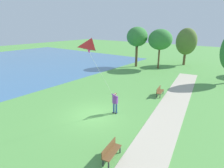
{
  "coord_description": "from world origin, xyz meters",
  "views": [
    {
      "loc": [
        9.28,
        -9.7,
        6.83
      ],
      "look_at": [
        0.59,
        1.63,
        2.28
      ],
      "focal_mm": 29.69,
      "sensor_mm": 36.0,
      "label": 1
    }
  ],
  "objects_px": {
    "tree_behind_path": "(137,37)",
    "flying_kite": "(92,46)",
    "person_kite_flyer": "(115,101)",
    "tree_treeline_left": "(186,42)",
    "park_bench_far_walkway": "(160,91)",
    "tree_lakeside_near": "(160,40)",
    "park_bench_near_walkway": "(111,151)"
  },
  "relations": [
    {
      "from": "tree_treeline_left",
      "to": "person_kite_flyer",
      "type": "bearing_deg",
      "value": -85.96
    },
    {
      "from": "park_bench_far_walkway",
      "to": "tree_behind_path",
      "type": "height_order",
      "value": "tree_behind_path"
    },
    {
      "from": "tree_lakeside_near",
      "to": "tree_behind_path",
      "type": "bearing_deg",
      "value": -167.86
    },
    {
      "from": "tree_lakeside_near",
      "to": "flying_kite",
      "type": "bearing_deg",
      "value": -77.83
    },
    {
      "from": "flying_kite",
      "to": "park_bench_far_walkway",
      "type": "relative_size",
      "value": 2.78
    },
    {
      "from": "park_bench_far_walkway",
      "to": "tree_lakeside_near",
      "type": "relative_size",
      "value": 0.25
    },
    {
      "from": "tree_treeline_left",
      "to": "tree_behind_path",
      "type": "relative_size",
      "value": 0.97
    },
    {
      "from": "park_bench_near_walkway",
      "to": "tree_treeline_left",
      "type": "relative_size",
      "value": 0.24
    },
    {
      "from": "person_kite_flyer",
      "to": "park_bench_near_walkway",
      "type": "bearing_deg",
      "value": -55.72
    },
    {
      "from": "tree_treeline_left",
      "to": "tree_behind_path",
      "type": "distance_m",
      "value": 8.87
    },
    {
      "from": "flying_kite",
      "to": "tree_behind_path",
      "type": "distance_m",
      "value": 20.97
    },
    {
      "from": "park_bench_near_walkway",
      "to": "tree_lakeside_near",
      "type": "bearing_deg",
      "value": 108.0
    },
    {
      "from": "tree_treeline_left",
      "to": "tree_lakeside_near",
      "type": "bearing_deg",
      "value": -113.82
    },
    {
      "from": "person_kite_flyer",
      "to": "flying_kite",
      "type": "xyz_separation_m",
      "value": [
        0.28,
        -2.75,
        4.6
      ]
    },
    {
      "from": "park_bench_near_walkway",
      "to": "park_bench_far_walkway",
      "type": "bearing_deg",
      "value": 99.92
    },
    {
      "from": "park_bench_far_walkway",
      "to": "tree_behind_path",
      "type": "relative_size",
      "value": 0.24
    },
    {
      "from": "person_kite_flyer",
      "to": "park_bench_far_walkway",
      "type": "bearing_deg",
      "value": 78.19
    },
    {
      "from": "park_bench_near_walkway",
      "to": "person_kite_flyer",
      "type": "bearing_deg",
      "value": 124.28
    },
    {
      "from": "park_bench_near_walkway",
      "to": "tree_treeline_left",
      "type": "bearing_deg",
      "value": 99.66
    },
    {
      "from": "person_kite_flyer",
      "to": "tree_treeline_left",
      "type": "xyz_separation_m",
      "value": [
        -1.62,
        22.93,
        3.05
      ]
    },
    {
      "from": "person_kite_flyer",
      "to": "tree_behind_path",
      "type": "distance_m",
      "value": 18.74
    },
    {
      "from": "tree_behind_path",
      "to": "tree_treeline_left",
      "type": "bearing_deg",
      "value": 45.81
    },
    {
      "from": "person_kite_flyer",
      "to": "flying_kite",
      "type": "relative_size",
      "value": 0.42
    },
    {
      "from": "park_bench_far_walkway",
      "to": "tree_lakeside_near",
      "type": "xyz_separation_m",
      "value": [
        -5.29,
        11.51,
        4.14
      ]
    },
    {
      "from": "flying_kite",
      "to": "park_bench_near_walkway",
      "type": "height_order",
      "value": "flying_kite"
    },
    {
      "from": "flying_kite",
      "to": "tree_treeline_left",
      "type": "bearing_deg",
      "value": 94.24
    },
    {
      "from": "park_bench_far_walkway",
      "to": "tree_behind_path",
      "type": "bearing_deg",
      "value": 130.05
    },
    {
      "from": "flying_kite",
      "to": "tree_behind_path",
      "type": "bearing_deg",
      "value": 112.6
    },
    {
      "from": "person_kite_flyer",
      "to": "park_bench_far_walkway",
      "type": "distance_m",
      "value": 6.03
    },
    {
      "from": "tree_behind_path",
      "to": "flying_kite",
      "type": "bearing_deg",
      "value": -67.4
    },
    {
      "from": "park_bench_far_walkway",
      "to": "tree_treeline_left",
      "type": "relative_size",
      "value": 0.24
    },
    {
      "from": "tree_treeline_left",
      "to": "park_bench_near_walkway",
      "type": "bearing_deg",
      "value": -80.34
    }
  ]
}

